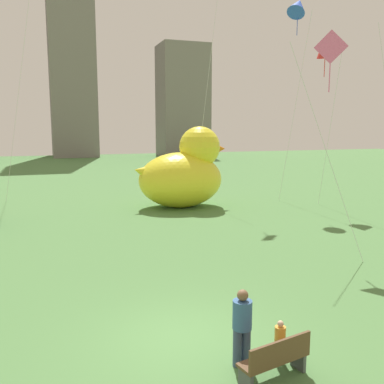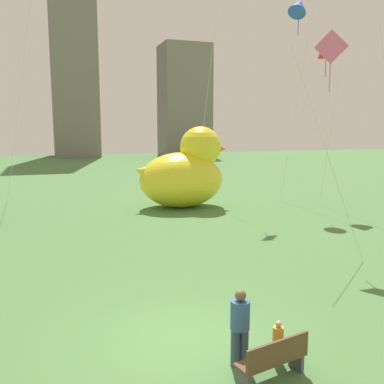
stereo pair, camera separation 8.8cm
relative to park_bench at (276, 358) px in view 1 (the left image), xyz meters
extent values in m
plane|color=#4E7D42|center=(-1.18, 2.19, -0.47)|extent=(140.00, 140.00, 0.00)
cube|color=brown|center=(-0.02, 0.07, -0.05)|extent=(1.58, 0.76, 0.06)
cube|color=brown|center=(0.02, -0.12, 0.20)|extent=(1.50, 0.38, 0.45)
cube|color=#47474C|center=(-0.68, -0.07, -0.28)|extent=(0.16, 0.38, 0.39)
cube|color=#47474C|center=(0.65, 0.22, -0.28)|extent=(0.16, 0.38, 0.39)
cylinder|color=#38476B|center=(-0.49, 0.73, -0.07)|extent=(0.19, 0.19, 0.81)
cylinder|color=#38476B|center=(-0.29, 0.73, -0.07)|extent=(0.19, 0.19, 0.81)
cylinder|color=#33598C|center=(-0.39, 0.73, 0.64)|extent=(0.40, 0.40, 0.61)
sphere|color=brown|center=(-0.39, 0.73, 1.06)|extent=(0.24, 0.24, 0.24)
cylinder|color=silver|center=(0.35, 0.54, -0.24)|extent=(0.11, 0.11, 0.46)
cylinder|color=silver|center=(0.46, 0.54, -0.24)|extent=(0.11, 0.11, 0.46)
cylinder|color=gold|center=(0.40, 0.54, 0.16)|extent=(0.23, 0.23, 0.35)
sphere|color=#D8AD8C|center=(0.40, 0.54, 0.40)|extent=(0.13, 0.13, 0.13)
ellipsoid|color=yellow|center=(3.78, 18.10, 1.23)|extent=(5.23, 3.86, 3.41)
sphere|color=yellow|center=(5.03, 18.10, 3.25)|extent=(2.54, 2.54, 2.54)
cone|color=orange|center=(6.18, 18.10, 3.12)|extent=(1.15, 1.15, 1.15)
cone|color=yellow|center=(1.51, 18.10, 1.80)|extent=(1.56, 1.36, 1.64)
cube|color=gray|center=(0.82, 69.60, 20.23)|extent=(7.25, 10.88, 41.40)
cube|color=gray|center=(18.82, 64.28, 8.91)|extent=(8.04, 6.79, 18.77)
cylinder|color=silver|center=(12.59, 15.41, 4.33)|extent=(0.24, 1.39, 9.60)
cone|color=red|center=(11.91, 15.30, 9.13)|extent=(1.76, 1.68, 1.39)
cylinder|color=red|center=(11.91, 15.30, 8.23)|extent=(0.04, 0.04, 1.60)
cylinder|color=silver|center=(11.44, 17.60, 5.65)|extent=(1.40, 1.00, 12.23)
cone|color=blue|center=(10.96, 16.91, 11.76)|extent=(1.89, 1.81, 1.54)
cylinder|color=blue|center=(10.96, 16.91, 10.86)|extent=(0.04, 0.04, 1.60)
cylinder|color=silver|center=(-5.23, 24.18, 8.59)|extent=(2.97, 0.74, 18.13)
cylinder|color=silver|center=(5.67, 6.31, 3.52)|extent=(2.41, 1.70, 7.99)
cube|color=pink|center=(6.50, 7.50, 7.51)|extent=(1.05, 0.81, 1.27)
cylinder|color=pink|center=(6.50, 7.50, 6.61)|extent=(0.04, 0.04, 1.60)
cylinder|color=silver|center=(6.82, 21.18, 8.23)|extent=(2.92, 2.06, 17.41)
camera|label=1|loc=(-4.06, -6.71, 4.46)|focal=39.66mm
camera|label=2|loc=(-3.98, -6.74, 4.46)|focal=39.66mm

